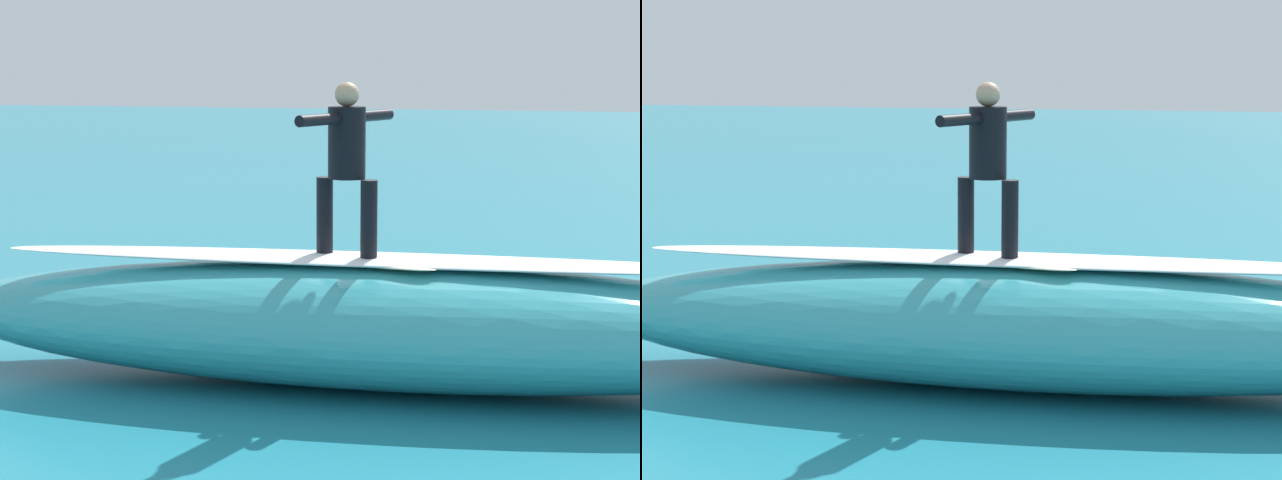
{
  "view_description": "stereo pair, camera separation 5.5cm",
  "coord_description": "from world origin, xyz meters",
  "views": [
    {
      "loc": [
        -2.02,
        12.57,
        3.2
      ],
      "look_at": [
        1.25,
        -0.09,
        1.11
      ],
      "focal_mm": 63.54,
      "sensor_mm": 36.0,
      "label": 1
    },
    {
      "loc": [
        -2.08,
        12.55,
        3.2
      ],
      "look_at": [
        1.25,
        -0.09,
        1.11
      ],
      "focal_mm": 63.54,
      "sensor_mm": 36.0,
      "label": 2
    }
  ],
  "objects": [
    {
      "name": "foam_patch_near",
      "position": [
        3.29,
        -0.43,
        0.06
      ],
      "size": [
        0.87,
        0.9,
        0.13
      ],
      "primitive_type": "ellipsoid",
      "rotation": [
        0.0,
        0.0,
        2.13
      ],
      "color": "white",
      "rests_on": "ground_plane"
    },
    {
      "name": "surfboard_paddling",
      "position": [
        2.02,
        -2.04,
        0.04
      ],
      "size": [
        2.33,
        1.63,
        0.09
      ],
      "primitive_type": "ellipsoid",
      "rotation": [
        0.0,
        0.0,
        0.52
      ],
      "color": "#E0563D",
      "rests_on": "ground_plane"
    },
    {
      "name": "foam_patch_mid",
      "position": [
        -2.39,
        0.2,
        0.08
      ],
      "size": [
        0.78,
        0.55,
        0.16
      ],
      "primitive_type": "ellipsoid",
      "rotation": [
        0.0,
        0.0,
        3.1
      ],
      "color": "white",
      "rests_on": "ground_plane"
    },
    {
      "name": "surfer_paddling",
      "position": [
        1.9,
        -2.11,
        0.23
      ],
      "size": [
        1.69,
        1.1,
        0.33
      ],
      "rotation": [
        0.0,
        0.0,
        0.52
      ],
      "color": "black",
      "rests_on": "surfboard_paddling"
    },
    {
      "name": "surfer_riding",
      "position": [
        0.48,
        1.85,
        2.27
      ],
      "size": [
        0.65,
        1.56,
        1.71
      ],
      "rotation": [
        0.0,
        0.0,
        -0.34
      ],
      "color": "black",
      "rests_on": "surfboard_riding"
    },
    {
      "name": "ground_plane",
      "position": [
        0.0,
        0.0,
        0.0
      ],
      "size": [
        120.0,
        120.0,
        0.0
      ],
      "primitive_type": "plane",
      "color": "teal"
    },
    {
      "name": "surfboard_riding",
      "position": [
        0.48,
        1.85,
        1.25
      ],
      "size": [
        2.05,
        1.1,
        0.06
      ],
      "primitive_type": "ellipsoid",
      "rotation": [
        0.0,
        0.0,
        -0.34
      ],
      "color": "#EAE5C6",
      "rests_on": "wave_crest"
    },
    {
      "name": "wave_crest",
      "position": [
        0.1,
        1.83,
        0.61
      ],
      "size": [
        9.41,
        2.82,
        1.21
      ],
      "primitive_type": "ellipsoid",
      "rotation": [
        0.0,
        0.0,
        0.06
      ],
      "color": "teal",
      "rests_on": "ground_plane"
    },
    {
      "name": "wave_foam_lip",
      "position": [
        0.1,
        1.83,
        1.25
      ],
      "size": [
        7.93,
        1.28,
        0.08
      ],
      "primitive_type": "ellipsoid",
      "rotation": [
        0.0,
        0.0,
        0.06
      ],
      "color": "white",
      "rests_on": "wave_crest"
    }
  ]
}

